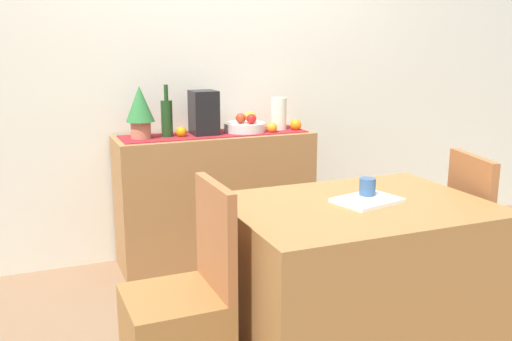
% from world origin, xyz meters
% --- Properties ---
extents(ground_plane, '(6.40, 6.40, 0.02)m').
position_xyz_m(ground_plane, '(0.00, 0.00, -0.01)').
color(ground_plane, '#826249').
rests_on(ground_plane, ground).
extents(room_wall_rear, '(6.40, 0.06, 2.70)m').
position_xyz_m(room_wall_rear, '(0.00, 1.18, 1.35)').
color(room_wall_rear, silver).
rests_on(room_wall_rear, ground).
extents(sideboard_console, '(1.28, 0.42, 0.86)m').
position_xyz_m(sideboard_console, '(-0.05, 0.92, 0.43)').
color(sideboard_console, '#9A6A3E').
rests_on(sideboard_console, ground).
extents(table_runner, '(1.20, 0.32, 0.01)m').
position_xyz_m(table_runner, '(-0.05, 0.92, 0.86)').
color(table_runner, maroon).
rests_on(table_runner, sideboard_console).
extents(fruit_bowl, '(0.27, 0.27, 0.06)m').
position_xyz_m(fruit_bowl, '(0.16, 0.92, 0.89)').
color(fruit_bowl, silver).
rests_on(fruit_bowl, table_runner).
extents(apple_front, '(0.07, 0.07, 0.07)m').
position_xyz_m(apple_front, '(0.21, 0.92, 0.96)').
color(apple_front, gold).
rests_on(apple_front, fruit_bowl).
extents(apple_rear, '(0.07, 0.07, 0.07)m').
position_xyz_m(apple_rear, '(0.13, 0.91, 0.95)').
color(apple_rear, '#B3361C').
rests_on(apple_rear, fruit_bowl).
extents(apple_upper, '(0.07, 0.07, 0.07)m').
position_xyz_m(apple_upper, '(0.18, 0.86, 0.95)').
color(apple_upper, red).
rests_on(apple_upper, fruit_bowl).
extents(wine_bottle, '(0.07, 0.07, 0.33)m').
position_xyz_m(wine_bottle, '(-0.36, 0.92, 0.98)').
color(wine_bottle, '#1D3F1A').
rests_on(wine_bottle, sideboard_console).
extents(coffee_maker, '(0.16, 0.18, 0.28)m').
position_xyz_m(coffee_maker, '(-0.12, 0.92, 1.00)').
color(coffee_maker, black).
rests_on(coffee_maker, sideboard_console).
extents(ceramic_vase, '(0.10, 0.10, 0.22)m').
position_xyz_m(ceramic_vase, '(0.41, 0.92, 0.97)').
color(ceramic_vase, silver).
rests_on(ceramic_vase, sideboard_console).
extents(potted_plant, '(0.17, 0.17, 0.33)m').
position_xyz_m(potted_plant, '(-0.52, 0.92, 1.04)').
color(potted_plant, '#B87256').
rests_on(potted_plant, sideboard_console).
extents(orange_loose_end, '(0.07, 0.07, 0.07)m').
position_xyz_m(orange_loose_end, '(-0.28, 0.89, 0.89)').
color(orange_loose_end, orange).
rests_on(orange_loose_end, sideboard_console).
extents(orange_loose_far, '(0.08, 0.08, 0.08)m').
position_xyz_m(orange_loose_far, '(0.51, 0.86, 0.90)').
color(orange_loose_far, orange).
rests_on(orange_loose_far, sideboard_console).
extents(orange_loose_mid, '(0.07, 0.07, 0.07)m').
position_xyz_m(orange_loose_mid, '(0.32, 0.83, 0.89)').
color(orange_loose_mid, orange).
rests_on(orange_loose_mid, sideboard_console).
extents(dining_table, '(1.15, 0.84, 0.74)m').
position_xyz_m(dining_table, '(0.17, -0.46, 0.37)').
color(dining_table, '#996838').
rests_on(dining_table, ground).
extents(open_book, '(0.32, 0.27, 0.02)m').
position_xyz_m(open_book, '(0.22, -0.46, 0.75)').
color(open_book, white).
rests_on(open_book, dining_table).
extents(coffee_cup, '(0.07, 0.07, 0.10)m').
position_xyz_m(coffee_cup, '(0.25, -0.41, 0.79)').
color(coffee_cup, '#325585').
rests_on(coffee_cup, dining_table).
extents(chair_near_window, '(0.40, 0.40, 0.90)m').
position_xyz_m(chair_near_window, '(-0.67, -0.46, 0.27)').
color(chair_near_window, olive).
rests_on(chair_near_window, ground).
extents(chair_by_corner, '(0.48, 0.48, 0.90)m').
position_xyz_m(chair_by_corner, '(1.01, -0.46, 0.27)').
color(chair_by_corner, '#965C3B').
rests_on(chair_by_corner, ground).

